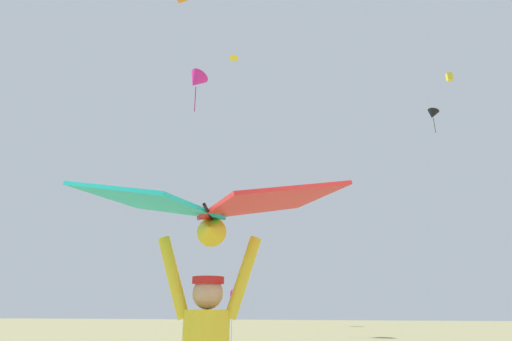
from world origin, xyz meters
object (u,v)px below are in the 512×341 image
Objects in this scene: distant_kite_yellow_overhead_distant at (269,200)px; distant_kite_magenta_mid_right at (196,81)px; held_stunt_kite at (210,207)px; distant_kite_black_low_right at (433,114)px; distant_kite_yellow_high_right at (234,58)px; marker_flag at (237,300)px; distant_kite_yellow_high_left at (449,77)px.

distant_kite_magenta_mid_right is at bearing -96.45° from distant_kite_yellow_overhead_distant.
distant_kite_yellow_overhead_distant is (-6.83, 35.20, 9.80)m from held_stunt_kite.
distant_kite_black_low_right is (9.12, 32.63, 16.20)m from held_stunt_kite.
distant_kite_magenta_mid_right reaches higher than distant_kite_yellow_overhead_distant.
marker_flag is at bearing -71.60° from distant_kite_yellow_high_right.
held_stunt_kite is at bearing -105.61° from distant_kite_black_low_right.
held_stunt_kite is at bearing -79.01° from distant_kite_yellow_overhead_distant.
held_stunt_kite is 39.02m from distant_kite_yellow_high_left.
marker_flag is (3.44, -10.34, -14.27)m from distant_kite_yellow_high_right.
distant_kite_yellow_high_right is (-14.19, -15.94, -2.48)m from distant_kite_black_low_right.
distant_kite_black_low_right is 1.31× the size of marker_flag.
distant_kite_yellow_high_right is at bearing -84.58° from distant_kite_yellow_overhead_distant.
distant_kite_yellow_overhead_distant is at bearing 100.21° from marker_flag.
distant_kite_yellow_high_right reaches higher than marker_flag.
distant_kite_magenta_mid_right is at bearing 114.02° from held_stunt_kite.
held_stunt_kite is 1.75× the size of distant_kite_yellow_overhead_distant.
distant_kite_yellow_overhead_distant is at bearing 169.75° from distant_kite_yellow_high_left.
held_stunt_kite is 37.55m from distant_kite_black_low_right.
distant_kite_yellow_high_right is at bearing -136.26° from distant_kite_yellow_high_left.
distant_kite_magenta_mid_right reaches higher than distant_kite_yellow_high_right.
held_stunt_kite is 1.14× the size of marker_flag.
held_stunt_kite is 0.65× the size of distant_kite_magenta_mid_right.
distant_kite_yellow_high_right is at bearing 106.92° from held_stunt_kite.
distant_kite_yellow_overhead_distant is at bearing 170.85° from distant_kite_black_low_right.
distant_kite_magenta_mid_right is 20.92m from marker_flag.
distant_kite_black_low_right reaches higher than held_stunt_kite.
distant_kite_yellow_high_right is 0.36× the size of marker_flag.
distant_kite_yellow_overhead_distant is 1.81× the size of distant_kite_yellow_high_right.
marker_flag is at bearing -61.74° from distant_kite_magenta_mid_right.
distant_kite_black_low_right is at bearing 74.39° from held_stunt_kite.
distant_kite_yellow_high_right is (3.55, -2.66, -0.56)m from distant_kite_magenta_mid_right.
distant_kite_yellow_high_right is (-15.99, -15.30, -5.78)m from distant_kite_yellow_high_left.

